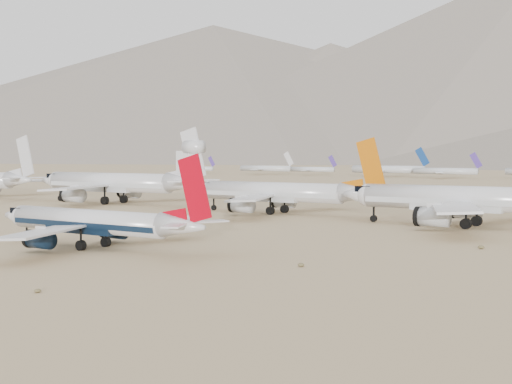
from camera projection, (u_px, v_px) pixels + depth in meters
ground at (147, 253)px, 100.90m from camera, size 7000.00×7000.00×0.00m
main_airliner at (96, 223)px, 105.34m from camera, size 40.02×39.08×14.12m
row2_gold_tail at (475, 200)px, 135.69m from camera, size 53.35×52.18×19.00m
row2_orange_tail at (280, 193)px, 167.55m from camera, size 49.71×48.63×17.73m
row2_white_trijet at (118, 182)px, 201.40m from camera, size 59.83×58.47×21.20m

